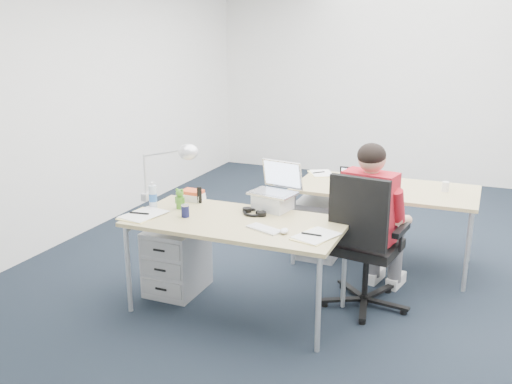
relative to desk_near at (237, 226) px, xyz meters
The scene contains 24 objects.
floor 1.50m from the desk_near, 55.97° to the left, with size 7.00×7.00×0.00m, color black.
room 1.69m from the desk_near, 55.97° to the left, with size 6.02×7.02×2.80m.
desk_near is the anchor object (origin of this frame).
desk_far 1.60m from the desk_near, 57.51° to the left, with size 1.60×0.80×0.73m.
office_chair 1.05m from the desk_near, 25.28° to the left, with size 0.78×0.78×1.09m.
seated_person 1.10m from the desk_near, 33.14° to the left, with size 0.47×0.74×1.29m.
drawer_pedestal_near 0.74m from the desk_near, 168.95° to the left, with size 0.40×0.50×0.55m, color #A4A7AA.
drawer_pedestal_far 1.43m from the desk_near, 78.99° to the left, with size 0.40×0.50×0.55m, color #A4A7AA.
silver_laptop 0.45m from the desk_near, 66.27° to the left, with size 0.35×0.27×0.37m, color silver, non-canonical shape.
wireless_keyboard 0.30m from the desk_near, 23.15° to the right, with size 0.27×0.11×0.01m, color white.
computer_mouse 0.45m from the desk_near, 16.70° to the right, with size 0.06×0.09×0.03m, color white.
headphones 0.21m from the desk_near, 71.13° to the left, with size 0.22×0.17×0.04m, color black, non-canonical shape.
can_koozie 0.41m from the desk_near, 168.76° to the right, with size 0.06×0.06×0.10m, color #141740.
water_bottle 0.77m from the desk_near, behind, with size 0.07×0.07×0.21m, color silver.
bear_figurine 0.56m from the desk_near, behind, with size 0.09×0.07×0.17m, color #2D731E, non-canonical shape.
book_stack 0.66m from the desk_near, 148.83° to the left, with size 0.18×0.14×0.08m, color silver.
cordless_phone 0.56m from the desk_near, 148.42° to the left, with size 0.04×0.02×0.14m, color black.
papers_left 0.74m from the desk_near, 165.88° to the right, with size 0.24×0.34×0.01m, color #FBEA91.
papers_right 0.65m from the desk_near, 10.41° to the right, with size 0.22×0.31×0.01m, color #FBEA91.
sunglasses 0.23m from the desk_near, 58.50° to the left, with size 0.09×0.04×0.02m, color black, non-canonical shape.
desk_lamp 0.83m from the desk_near, 166.36° to the left, with size 0.47×0.17×0.53m, color silver, non-canonical shape.
dark_laptop 1.25m from the desk_near, 58.91° to the left, with size 0.30×0.29×0.22m, color black, non-canonical shape.
far_cup 1.97m from the desk_near, 46.05° to the left, with size 0.06×0.06×0.09m, color white.
far_papers 1.62m from the desk_near, 83.68° to the left, with size 0.19×0.28×0.01m, color white.
Camera 1 is at (0.93, -4.78, 2.10)m, focal length 40.00 mm.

